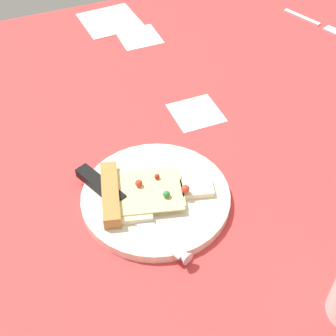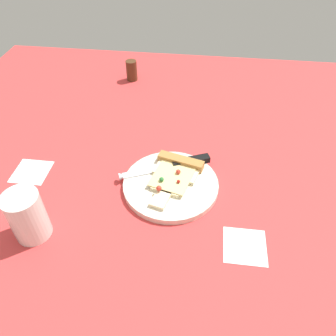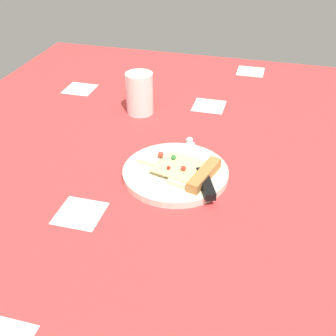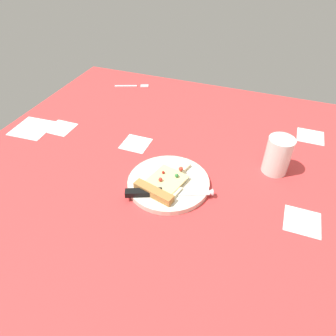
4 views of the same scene
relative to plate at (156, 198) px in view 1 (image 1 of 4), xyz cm
name	(u,v)px [view 1 (image 1 of 4)]	position (x,y,z in cm)	size (l,w,h in cm)	color
ground_plane	(147,242)	(-3.79, -5.87, -2.28)	(146.06, 146.06, 3.00)	#D13838
plate	(156,198)	(0.00, 0.00, 0.00)	(23.59, 23.59, 1.57)	silver
pizza_slice	(139,193)	(-2.48, 0.65, 1.58)	(18.82, 13.40, 2.61)	beige
knife	(120,202)	(-5.83, 0.17, 1.39)	(11.30, 22.92, 2.45)	silver
fork	(314,22)	(55.28, 37.61, -0.38)	(7.28, 14.90, 0.80)	silver
napkin	(110,20)	(10.52, 57.08, -0.58)	(13.00, 13.00, 0.40)	white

